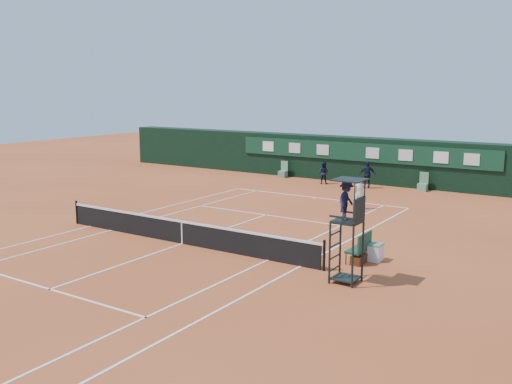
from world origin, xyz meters
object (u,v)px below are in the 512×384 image
tennis_net (182,232)px  player (359,193)px  umpire_chair (347,209)px  cooler (374,252)px  player_bench (361,246)px

tennis_net → player: bearing=72.1°
umpire_chair → cooler: size_ratio=5.30×
tennis_net → cooler: size_ratio=20.00×
tennis_net → player_bench: 7.26m
tennis_net → cooler: 7.70m
umpire_chair → cooler: (-0.11, 2.78, -2.13)m
player_bench → cooler: bearing=54.5°
tennis_net → player_bench: bearing=13.0°
umpire_chair → cooler: 3.51m
tennis_net → umpire_chair: 7.79m
tennis_net → player_bench: size_ratio=10.75×
umpire_chair → player: size_ratio=2.04×
tennis_net → umpire_chair: size_ratio=3.77×
player → tennis_net: bearing=36.8°
umpire_chair → player_bench: umpire_chair is taller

